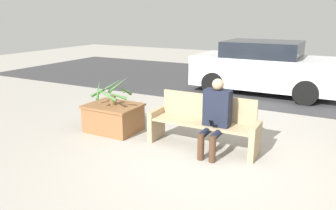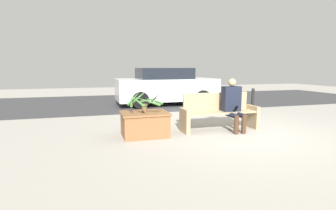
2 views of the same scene
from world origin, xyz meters
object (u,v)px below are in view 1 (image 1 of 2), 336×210
at_px(parked_car, 264,67).
at_px(person_seated, 215,114).
at_px(bench, 204,123).
at_px(planter_box, 113,117).
at_px(potted_plant, 112,91).

bearing_deg(parked_car, person_seated, -86.64).
bearing_deg(person_seated, bench, 146.52).
distance_m(bench, person_seated, 0.39).
height_order(planter_box, parked_car, parked_car).
distance_m(person_seated, planter_box, 2.09).
height_order(planter_box, potted_plant, potted_plant).
relative_size(planter_box, potted_plant, 1.23).
distance_m(planter_box, potted_plant, 0.49).
bearing_deg(planter_box, bench, 2.94).
bearing_deg(bench, potted_plant, -177.23).
bearing_deg(planter_box, potted_plant, 150.10).
height_order(potted_plant, parked_car, parked_car).
xyz_separation_m(person_seated, parked_car, (-0.27, 4.68, 0.06)).
xyz_separation_m(person_seated, planter_box, (-2.05, 0.08, -0.38)).
bearing_deg(parked_car, bench, -89.82).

